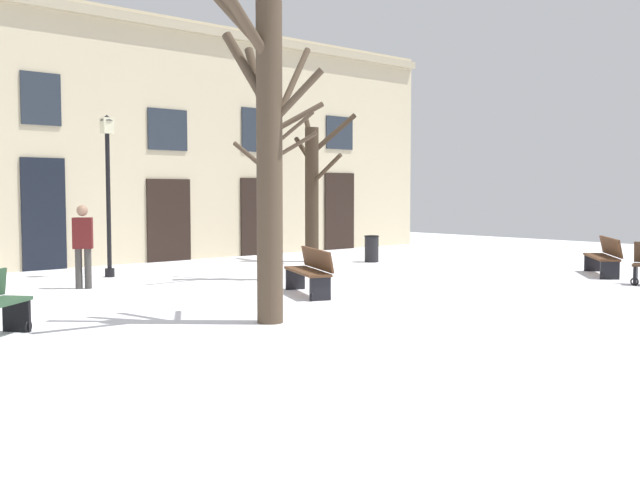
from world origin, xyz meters
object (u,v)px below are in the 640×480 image
object	(u,v)px
tree_left_of_center	(267,144)
person_crossing_plaza	(83,242)
streetlamp	(108,178)
bench_near_center_tree	(604,256)
bench_facing_shops	(310,271)
tree_center	(313,186)
tree_near_facade	(271,175)
litter_bin	(372,249)

from	to	relation	value
tree_left_of_center	person_crossing_plaza	distance (m)	5.78
streetlamp	bench_near_center_tree	size ratio (longest dim) A/B	2.14
streetlamp	bench_facing_shops	xyz separation A→B (m)	(1.55, -5.25, -1.81)
streetlamp	bench_near_center_tree	xyz separation A→B (m)	(8.84, -7.34, -1.81)
tree_left_of_center	bench_facing_shops	world-z (taller)	tree_left_of_center
streetlamp	tree_center	bearing A→B (deg)	-2.20
tree_center	person_crossing_plaza	xyz separation A→B (m)	(-7.29, -1.34, -1.18)
tree_near_facade	tree_left_of_center	bearing A→B (deg)	-128.47
bench_near_center_tree	streetlamp	bearing A→B (deg)	-79.66
bench_near_center_tree	bench_facing_shops	world-z (taller)	bench_near_center_tree
bench_facing_shops	streetlamp	bearing A→B (deg)	-140.17
bench_near_center_tree	litter_bin	bearing A→B (deg)	-113.20
streetlamp	person_crossing_plaza	xyz separation A→B (m)	(-1.31, -1.57, -1.33)
litter_bin	person_crossing_plaza	distance (m)	8.40
person_crossing_plaza	bench_facing_shops	bearing A→B (deg)	-20.17
streetlamp	bench_facing_shops	bearing A→B (deg)	-73.58
streetlamp	tree_near_facade	bearing A→B (deg)	-49.95
tree_left_of_center	person_crossing_plaza	xyz separation A→B (m)	(-0.44, 5.51, -1.71)
litter_bin	bench_near_center_tree	xyz separation A→B (m)	(1.77, -5.88, 0.08)
streetlamp	bench_facing_shops	size ratio (longest dim) A/B	2.09
bench_near_center_tree	tree_center	bearing A→B (deg)	-108.05
tree_left_of_center	tree_center	distance (m)	9.70
tree_center	bench_facing_shops	distance (m)	6.90
streetlamp	litter_bin	distance (m)	7.47
tree_left_of_center	tree_near_facade	bearing A→B (deg)	51.53
tree_near_facade	bench_facing_shops	bearing A→B (deg)	-111.02
tree_left_of_center	person_crossing_plaza	bearing A→B (deg)	94.62
tree_near_facade	streetlamp	distance (m)	3.80
tree_near_facade	litter_bin	world-z (taller)	tree_near_facade
streetlamp	bench_facing_shops	world-z (taller)	streetlamp
tree_center	tree_near_facade	size ratio (longest dim) A/B	0.85
litter_bin	tree_near_facade	bearing A→B (deg)	-162.70
bench_near_center_tree	tree_near_facade	bearing A→B (deg)	-74.68
tree_left_of_center	bench_facing_shops	distance (m)	3.74
bench_facing_shops	person_crossing_plaza	xyz separation A→B (m)	(-2.86, 3.68, 0.48)
tree_center	litter_bin	bearing A→B (deg)	-48.57
tree_center	bench_facing_shops	size ratio (longest dim) A/B	2.35
tree_center	person_crossing_plaza	distance (m)	7.51
tree_left_of_center	litter_bin	world-z (taller)	tree_left_of_center
litter_bin	person_crossing_plaza	bearing A→B (deg)	-179.30
litter_bin	bench_facing_shops	world-z (taller)	bench_facing_shops
tree_near_facade	litter_bin	distance (m)	5.22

